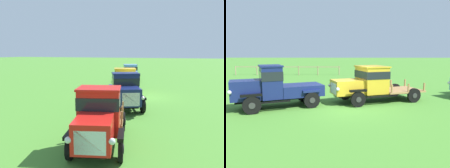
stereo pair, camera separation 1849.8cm
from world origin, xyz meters
TOP-DOWN VIEW (x-y plane):
  - ground_plane at (0.00, 0.00)m, footprint 240.00×240.00m
  - vintage_truck_foreground_near at (-9.97, -0.76)m, footprint 4.81×2.78m
  - vintage_truck_second_in_line at (-3.77, 0.05)m, footprint 5.00×3.47m
  - vintage_truck_midrow_center at (1.37, 1.53)m, footprint 5.92×3.65m
  - vintage_truck_far_side at (8.99, 3.02)m, footprint 5.35×3.38m

SIDE VIEW (x-z plane):
  - ground_plane at x=0.00m, z-range 0.00..0.00m
  - vintage_truck_far_side at x=8.99m, z-range 0.06..2.14m
  - vintage_truck_second_in_line at x=-3.77m, z-range -0.03..2.27m
  - vintage_truck_midrow_center at x=1.37m, z-range 0.08..2.24m
  - vintage_truck_foreground_near at x=-9.97m, z-range 0.05..2.34m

